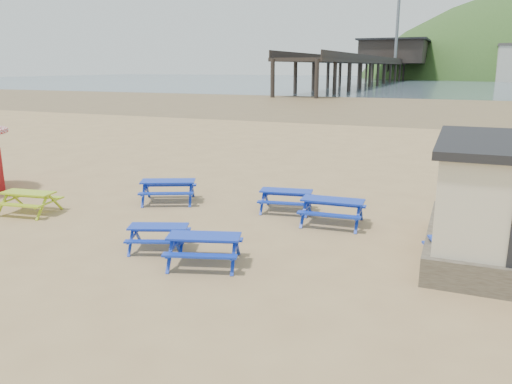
% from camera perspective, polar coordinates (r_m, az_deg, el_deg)
% --- Properties ---
extents(ground, '(400.00, 400.00, 0.00)m').
position_cam_1_polar(ground, '(15.65, -7.05, -4.30)').
color(ground, tan).
rests_on(ground, ground).
extents(wet_sand, '(400.00, 400.00, 0.00)m').
position_cam_1_polar(wet_sand, '(68.48, 16.32, 9.47)').
color(wet_sand, olive).
rests_on(wet_sand, ground).
extents(sea, '(400.00, 400.00, 0.00)m').
position_cam_1_polar(sea, '(183.12, 20.46, 11.75)').
color(sea, '#485A67').
rests_on(sea, ground).
extents(picnic_table_blue_a, '(2.45, 2.26, 0.83)m').
position_cam_1_polar(picnic_table_blue_a, '(18.85, -9.98, 0.09)').
color(picnic_table_blue_a, '#0D32B6').
rests_on(picnic_table_blue_a, ground).
extents(picnic_table_blue_b, '(2.06, 1.70, 0.82)m').
position_cam_1_polar(picnic_table_blue_b, '(16.15, 8.72, -2.24)').
color(picnic_table_blue_b, '#0D32B6').
rests_on(picnic_table_blue_b, ground).
extents(picnic_table_blue_c, '(2.01, 1.73, 0.75)m').
position_cam_1_polar(picnic_table_blue_c, '(17.45, 3.46, -0.99)').
color(picnic_table_blue_c, '#0D32B6').
rests_on(picnic_table_blue_c, ground).
extents(picnic_table_blue_d, '(2.20, 1.97, 0.77)m').
position_cam_1_polar(picnic_table_blue_d, '(12.88, -5.93, -6.57)').
color(picnic_table_blue_d, '#0D32B6').
rests_on(picnic_table_blue_d, ground).
extents(picnic_table_blue_e, '(1.96, 1.78, 0.67)m').
position_cam_1_polar(picnic_table_blue_e, '(14.11, -11.05, -5.10)').
color(picnic_table_blue_e, '#0D32B6').
rests_on(picnic_table_blue_e, ground).
extents(picnic_table_blue_f, '(2.39, 2.17, 0.82)m').
position_cam_1_polar(picnic_table_blue_f, '(13.40, 23.36, -6.74)').
color(picnic_table_blue_f, '#0D32B6').
rests_on(picnic_table_blue_f, ground).
extents(picnic_table_yellow, '(1.99, 1.70, 0.76)m').
position_cam_1_polar(picnic_table_yellow, '(18.85, -24.52, -1.11)').
color(picnic_table_yellow, '#A3C019').
rests_on(picnic_table_yellow, ground).
extents(pier, '(24.00, 220.00, 39.29)m').
position_cam_1_polar(pier, '(192.81, 15.22, 13.84)').
color(pier, black).
rests_on(pier, ground).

